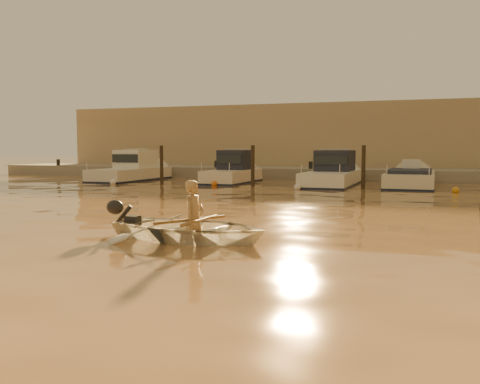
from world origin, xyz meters
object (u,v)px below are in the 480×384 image
at_px(moored_boat_0, 131,169).
at_px(moored_boat_1, 232,171).
at_px(dinghy, 190,229).
at_px(person, 194,218).
at_px(moored_boat_3, 410,182).
at_px(waterfront_building, 391,140).
at_px(moored_boat_2, 333,173).

bearing_deg(moored_boat_0, moored_boat_1, 0.00).
relative_size(dinghy, moored_boat_0, 0.49).
relative_size(dinghy, person, 2.22).
height_order(moored_boat_3, waterfront_building, waterfront_building).
relative_size(moored_boat_1, waterfront_building, 0.12).
height_order(dinghy, moored_boat_0, moored_boat_0).
distance_m(moored_boat_0, moored_boat_3, 15.47).
relative_size(moored_boat_3, waterfront_building, 0.14).
distance_m(moored_boat_1, waterfront_building, 13.38).
bearing_deg(person, waterfront_building, 3.85).
bearing_deg(dinghy, moored_boat_1, 25.49).
bearing_deg(moored_boat_1, moored_boat_0, 180.00).
relative_size(moored_boat_0, moored_boat_1, 1.22).
height_order(moored_boat_0, waterfront_building, waterfront_building).
bearing_deg(person, moored_boat_0, 42.44).
distance_m(dinghy, moored_boat_2, 17.06).
relative_size(moored_boat_2, moored_boat_3, 1.17).
relative_size(person, moored_boat_2, 0.21).
xyz_separation_m(moored_boat_0, moored_boat_2, (11.73, 0.00, 0.00)).
xyz_separation_m(moored_boat_1, moored_boat_3, (9.16, 0.00, -0.40)).
bearing_deg(moored_boat_2, person, -89.23).
bearing_deg(moored_boat_1, waterfront_building, 56.01).
xyz_separation_m(moored_boat_1, moored_boat_2, (5.43, 0.00, 0.00)).
bearing_deg(moored_boat_3, moored_boat_1, 180.00).
bearing_deg(moored_boat_0, moored_boat_3, 0.00).
bearing_deg(moored_boat_0, person, -55.00).
xyz_separation_m(moored_boat_0, moored_boat_1, (6.30, 0.00, 0.00)).
relative_size(moored_boat_2, waterfront_building, 0.16).
distance_m(moored_boat_2, waterfront_building, 11.32).
xyz_separation_m(dinghy, waterfront_building, (1.86, 28.06, 2.17)).
height_order(dinghy, moored_boat_1, moored_boat_1).
height_order(dinghy, person, person).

